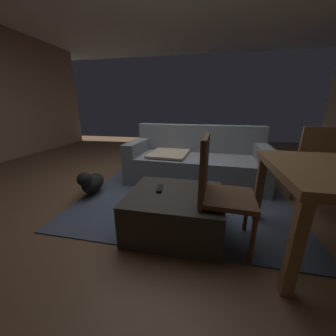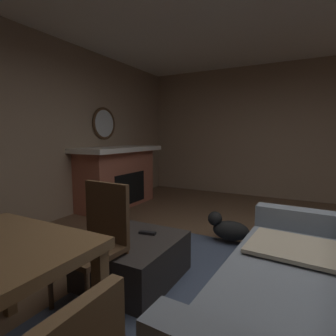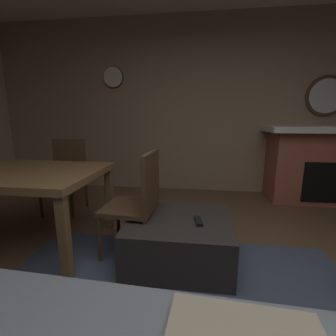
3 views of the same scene
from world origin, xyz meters
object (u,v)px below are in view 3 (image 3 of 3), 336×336
Objects in this scene: dining_chair_west at (139,198)px; round_wall_mirror at (327,96)px; dining_table at (12,178)px; wall_clock at (113,77)px; fireplace at (328,164)px; tv_remote at (198,221)px; ottoman_coffee_table at (179,240)px; dining_chair_south at (66,171)px.

round_wall_mirror is at bearing -139.98° from dining_chair_west.
wall_clock reaches higher than dining_table.
fireplace is 5.30× the size of wall_clock.
round_wall_mirror is 3.02m from tv_remote.
tv_remote is at bearing 175.56° from dining_table.
dining_table is (1.56, -0.09, 0.47)m from ottoman_coffee_table.
fireplace is at bearing 90.00° from round_wall_mirror.
wall_clock is at bearing 0.00° from round_wall_mirror.
dining_table is (3.56, 1.98, -0.86)m from round_wall_mirror.
dining_table is 2.33m from wall_clock.
ottoman_coffee_table is at bearing 121.43° from wall_clock.
round_wall_mirror is at bearing -163.14° from dining_chair_south.
wall_clock is (-0.30, -1.08, 1.33)m from dining_chair_south.
tv_remote is at bearing 163.71° from ottoman_coffee_table.
fireplace is 2.11× the size of ottoman_coffee_table.
dining_chair_south is at bearing -36.79° from dining_chair_west.
dining_chair_south is at bearing -40.26° from tv_remote.
ottoman_coffee_table is at bearing 41.63° from fireplace.
dining_chair_west reaches higher than ottoman_coffee_table.
dining_chair_west is (0.52, -0.13, 0.13)m from tv_remote.
dining_table is (1.72, -0.13, 0.27)m from tv_remote.
round_wall_mirror reaches higher than fireplace.
dining_chair_west is at bearing -12.79° from ottoman_coffee_table.
wall_clock is at bearing -58.57° from ottoman_coffee_table.
dining_chair_west is (-1.20, 0.90, 0.00)m from dining_chair_south.
dining_chair_south is at bearing 74.27° from wall_clock.
dining_chair_west is (2.36, 1.98, -1.00)m from round_wall_mirror.
tv_remote is 0.55m from dining_chair_west.
round_wall_mirror is 0.37× the size of dining_table.
dining_chair_south is at bearing -89.84° from dining_table.
wall_clock is at bearing -65.55° from dining_chair_west.
tv_remote is 0.47× the size of wall_clock.
tv_remote is 2.01m from dining_chair_south.
ottoman_coffee_table is at bearing 167.21° from dining_chair_west.
dining_chair_south is 1.74m from wall_clock.
round_wall_mirror is at bearing -90.00° from fireplace.
wall_clock reaches higher than dining_chair_south.
fireplace reaches higher than ottoman_coffee_table.
fireplace is 11.31× the size of tv_remote.
round_wall_mirror is 3.72× the size of tv_remote.
dining_table is 1.74× the size of dining_chair_south.
round_wall_mirror reaches higher than dining_chair_south.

